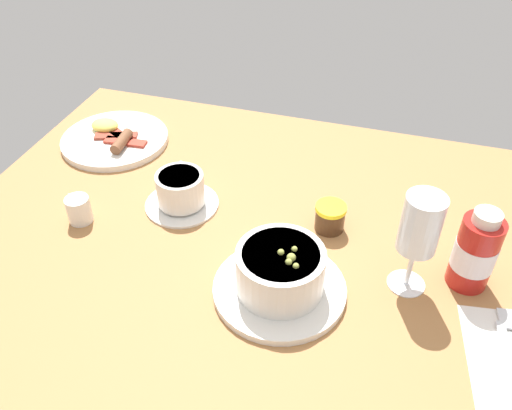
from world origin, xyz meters
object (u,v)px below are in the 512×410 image
coffee_cup (181,191)px  sauce_bottle_red (475,251)px  porridge_bowl (280,274)px  jam_jar (330,217)px  wine_glass (420,228)px  creamer_jug (79,209)px  breakfast_plate (115,138)px

coffee_cup → sauce_bottle_red: bearing=-5.2°
porridge_bowl → jam_jar: porridge_bowl is taller
wine_glass → sauce_bottle_red: 10.94cm
creamer_jug → sauce_bottle_red: bearing=4.1°
breakfast_plate → wine_glass: bearing=-20.4°
porridge_bowl → wine_glass: size_ratio=1.19×
coffee_cup → jam_jar: bearing=3.2°
coffee_cup → creamer_jug: bearing=-149.1°
porridge_bowl → jam_jar: (4.49, 16.87, -1.47)cm
jam_jar → breakfast_plate: jam_jar is taller
creamer_jug → jam_jar: creamer_jug is taller
sauce_bottle_red → breakfast_plate: size_ratio=0.62×
creamer_jug → jam_jar: 44.13cm
creamer_jug → jam_jar: size_ratio=1.01×
wine_glass → breakfast_plate: (-63.60, 23.70, -10.76)cm
coffee_cup → jam_jar: (27.26, 1.50, -0.68)cm
porridge_bowl → wine_glass: 21.40cm
porridge_bowl → creamer_jug: porridge_bowl is taller
jam_jar → coffee_cup: bearing=-176.8°
jam_jar → wine_glass: bearing=-34.1°
sauce_bottle_red → porridge_bowl: bearing=-158.5°
coffee_cup → creamer_jug: (-15.53, -9.28, -0.66)cm
coffee_cup → wine_glass: size_ratio=0.79×
sauce_bottle_red → jam_jar: bearing=165.2°
creamer_jug → sauce_bottle_red: 66.03cm
wine_glass → breakfast_plate: size_ratio=0.76×
coffee_cup → jam_jar: size_ratio=2.52×
creamer_jug → porridge_bowl: bearing=-9.0°
coffee_cup → jam_jar: coffee_cup is taller
wine_glass → creamer_jug: bearing=-178.7°
jam_jar → sauce_bottle_red: bearing=-14.8°
porridge_bowl → sauce_bottle_red: bearing=21.5°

